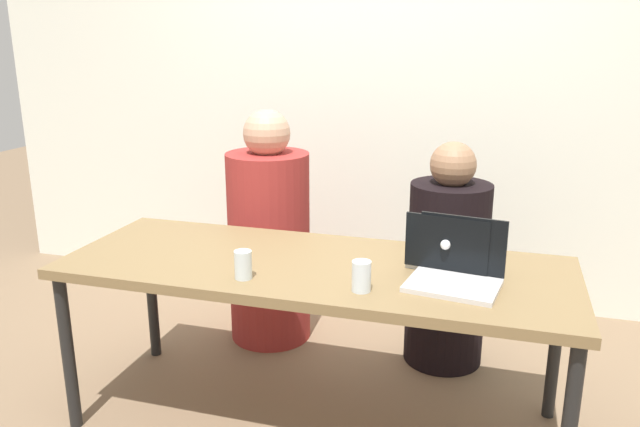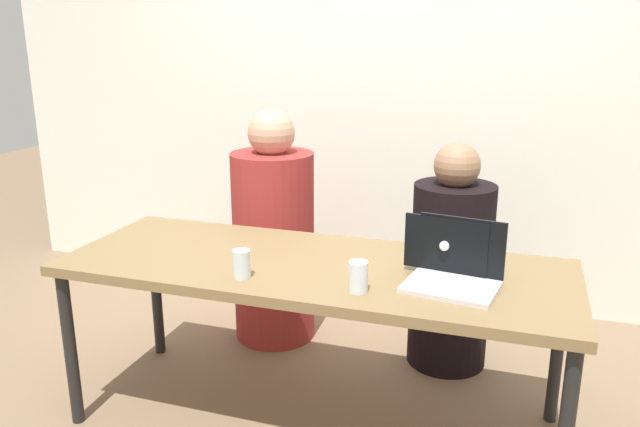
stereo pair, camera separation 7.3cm
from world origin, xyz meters
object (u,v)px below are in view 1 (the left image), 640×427
Objects in this scene: laptop_front_right at (456,270)px; water_glass_left at (243,267)px; laptop_back_right at (450,256)px; water_glass_right at (361,278)px; person_on_left at (269,240)px; person_on_right at (447,267)px.

laptop_front_right is 3.29× the size of water_glass_left.
laptop_back_right is 0.78m from water_glass_left.
laptop_back_right is 0.41m from water_glass_right.
laptop_front_right is (1.00, -0.74, 0.22)m from person_on_left.
water_glass_right is at bearing 1.13° from water_glass_left.
laptop_back_right is 0.98× the size of laptop_front_right.
laptop_back_right reaches higher than water_glass_left.
person_on_right is at bearing -169.25° from person_on_left.
person_on_right is (0.91, 0.00, -0.05)m from person_on_left.
person_on_left reaches higher than laptop_back_right.
person_on_left is at bearing 2.45° from person_on_right.
laptop_front_right is at bearing 111.29° from laptop_back_right.
water_glass_left is at bearing 32.64° from laptop_back_right.
person_on_right is 10.07× the size of water_glass_right.
water_glass_right is (0.44, 0.01, 0.00)m from water_glass_left.
laptop_front_right reaches higher than laptop_back_right.
laptop_back_right is (0.05, -0.59, 0.27)m from person_on_right.
laptop_front_right reaches higher than water_glass_right.
laptop_back_right is (0.96, -0.59, 0.21)m from person_on_left.
person_on_right is 1.15m from water_glass_left.
laptop_back_right is at bearing 159.35° from person_on_left.
water_glass_left is at bearing 56.53° from person_on_right.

